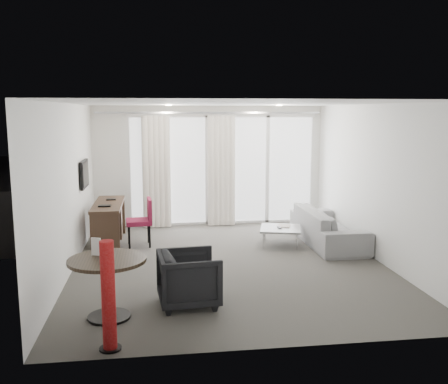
{
  "coord_description": "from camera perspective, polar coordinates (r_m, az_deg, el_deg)",
  "views": [
    {
      "loc": [
        -1.15,
        -7.83,
        2.48
      ],
      "look_at": [
        0.0,
        0.6,
        1.1
      ],
      "focal_mm": 40.0,
      "sensor_mm": 36.0,
      "label": 1
    }
  ],
  "objects": [
    {
      "name": "balustrade",
      "position": [
        13.99,
        -1.76,
        1.07
      ],
      "size": [
        5.5,
        0.06,
        1.05
      ],
      "primitive_type": null,
      "color": "#B2B2B7",
      "rests_on": "terrace_slab"
    },
    {
      "name": "rattan_table",
      "position": [
        11.8,
        3.75,
        -1.66
      ],
      "size": [
        0.57,
        0.57,
        0.52
      ],
      "primitive_type": null,
      "rotation": [
        0.0,
        0.0,
        -0.11
      ],
      "color": "brown",
      "rests_on": "terrace_slab"
    },
    {
      "name": "wall_right",
      "position": [
        8.72,
        17.07,
        1.03
      ],
      "size": [
        0.0,
        6.0,
        2.6
      ],
      "primitive_type": "cube",
      "color": "silver",
      "rests_on": "ground"
    },
    {
      "name": "downlight_a",
      "position": [
        9.43,
        -6.35,
        9.83
      ],
      "size": [
        0.12,
        0.12,
        0.02
      ],
      "primitive_type": "cylinder",
      "color": "#FFE0B2",
      "rests_on": "ceiling"
    },
    {
      "name": "window_frame",
      "position": [
        10.97,
        -0.13,
        2.51
      ],
      "size": [
        4.1,
        0.06,
        2.44
      ],
      "primitive_type": null,
      "color": "white",
      "rests_on": "ground"
    },
    {
      "name": "tub_armchair",
      "position": [
        6.53,
        -4.02,
        -9.84
      ],
      "size": [
        0.83,
        0.81,
        0.7
      ],
      "primitive_type": "imported",
      "rotation": [
        0.0,
        0.0,
        1.66
      ],
      "color": "black",
      "rests_on": "floor"
    },
    {
      "name": "curtain_left",
      "position": [
        10.72,
        -7.73,
        2.27
      ],
      "size": [
        0.6,
        0.2,
        2.38
      ],
      "primitive_type": null,
      "color": "silver",
      "rests_on": "ground"
    },
    {
      "name": "remote",
      "position": [
        9.35,
        6.34,
        -3.95
      ],
      "size": [
        0.05,
        0.16,
        0.02
      ],
      "primitive_type": null,
      "rotation": [
        0.0,
        0.0,
        0.02
      ],
      "color": "black",
      "rests_on": "coffee_table"
    },
    {
      "name": "tv",
      "position": [
        9.43,
        -15.68,
        1.99
      ],
      "size": [
        0.05,
        0.8,
        0.5
      ],
      "primitive_type": null,
      "color": "black",
      "rests_on": "wall_left"
    },
    {
      "name": "floor",
      "position": [
        8.29,
        0.57,
        -8.19
      ],
      "size": [
        5.0,
        6.0,
        0.0
      ],
      "primitive_type": "cube",
      "color": "#44413C",
      "rests_on": "ground"
    },
    {
      "name": "ceiling",
      "position": [
        7.91,
        0.6,
        10.09
      ],
      "size": [
        5.0,
        6.0,
        0.0
      ],
      "primitive_type": "cube",
      "color": "white",
      "rests_on": "ground"
    },
    {
      "name": "wall_left",
      "position": [
        8.03,
        -17.36,
        0.34
      ],
      "size": [
        0.0,
        6.0,
        2.6
      ],
      "primitive_type": "cube",
      "color": "silver",
      "rests_on": "ground"
    },
    {
      "name": "magazine",
      "position": [
        9.51,
        6.9,
        -3.74
      ],
      "size": [
        0.33,
        0.37,
        0.02
      ],
      "primitive_type": null,
      "rotation": [
        0.0,
        0.0,
        -0.36
      ],
      "color": "gray",
      "rests_on": "coffee_table"
    },
    {
      "name": "curtain_track",
      "position": [
        10.71,
        -1.63,
        9.05
      ],
      "size": [
        4.8,
        0.04,
        0.04
      ],
      "primitive_type": null,
      "color": "#B2B2B7",
      "rests_on": "ceiling"
    },
    {
      "name": "sofa",
      "position": [
        9.66,
        11.78,
        -3.87
      ],
      "size": [
        0.87,
        2.23,
        0.65
      ],
      "primitive_type": "imported",
      "rotation": [
        0.0,
        0.0,
        1.57
      ],
      "color": "gray",
      "rests_on": "floor"
    },
    {
      "name": "coffee_table",
      "position": [
        9.43,
        6.46,
        -5.05
      ],
      "size": [
        0.9,
        0.9,
        0.33
      ],
      "primitive_type": null,
      "rotation": [
        0.0,
        0.0,
        -0.26
      ],
      "color": "gray",
      "rests_on": "floor"
    },
    {
      "name": "round_table",
      "position": [
        6.27,
        -13.11,
        -10.67
      ],
      "size": [
        1.08,
        1.08,
        0.75
      ],
      "primitive_type": null,
      "rotation": [
        0.0,
        0.0,
        0.17
      ],
      "color": "black",
      "rests_on": "floor"
    },
    {
      "name": "desk_chair",
      "position": [
        9.38,
        -9.72,
        -3.43
      ],
      "size": [
        0.52,
        0.5,
        0.9
      ],
      "primitive_type": null,
      "rotation": [
        0.0,
        0.0,
        0.08
      ],
      "color": "maroon",
      "rests_on": "floor"
    },
    {
      "name": "red_lamp",
      "position": [
        5.4,
        -13.07,
        -11.51
      ],
      "size": [
        0.31,
        0.31,
        1.18
      ],
      "primitive_type": "cylinder",
      "rotation": [
        0.0,
        0.0,
        0.38
      ],
      "color": "maroon",
      "rests_on": "floor"
    },
    {
      "name": "terrace_slab",
      "position": [
        12.67,
        -1.05,
        -2.35
      ],
      "size": [
        5.6,
        3.0,
        0.12
      ],
      "primitive_type": "cube",
      "color": "#4D4D50",
      "rests_on": "ground"
    },
    {
      "name": "downlight_b",
      "position": [
        9.72,
        6.32,
        9.81
      ],
      "size": [
        0.12,
        0.12,
        0.02
      ],
      "primitive_type": "cylinder",
      "color": "#FFE0B2",
      "rests_on": "ceiling"
    },
    {
      "name": "rattan_chair_a",
      "position": [
        12.32,
        1.15,
        -0.37
      ],
      "size": [
        0.59,
        0.59,
        0.86
      ],
      "primitive_type": null,
      "rotation": [
        0.0,
        0.0,
        -0.0
      ],
      "color": "brown",
      "rests_on": "terrace_slab"
    },
    {
      "name": "wall_front",
      "position": [
        5.1,
        5.51,
        -4.19
      ],
      "size": [
        5.0,
        0.0,
        2.6
      ],
      "primitive_type": "cube",
      "color": "silver",
      "rests_on": "ground"
    },
    {
      "name": "desk",
      "position": [
        9.65,
        -13.01,
        -3.53
      ],
      "size": [
        0.52,
        1.67,
        0.78
      ],
      "primitive_type": null,
      "color": "#36251A",
      "rests_on": "floor"
    },
    {
      "name": "window_panel",
      "position": [
        10.98,
        -0.14,
        2.52
      ],
      "size": [
        4.0,
        0.02,
        2.38
      ],
      "primitive_type": null,
      "color": "white",
      "rests_on": "ground"
    },
    {
      "name": "rattan_chair_b",
      "position": [
        12.94,
        3.89,
        0.13
      ],
      "size": [
        0.78,
        0.78,
        0.88
      ],
      "primitive_type": null,
      "rotation": [
        0.0,
        0.0,
        0.37
      ],
      "color": "brown",
      "rests_on": "terrace_slab"
    },
    {
      "name": "curtain_right",
      "position": [
        10.81,
        -0.28,
        2.42
      ],
      "size": [
        0.6,
        0.2,
        2.38
      ],
      "primitive_type": null,
      "color": "silver",
      "rests_on": "ground"
    },
    {
      "name": "menu_card",
      "position": [
        6.32,
        -14.36,
        -7.25
      ],
      "size": [
        0.12,
        0.06,
        0.22
      ],
      "primitive_type": null,
      "rotation": [
        0.0,
        0.0,
        -0.37
      ],
      "color": "white",
      "rests_on": "round_table"
    }
  ]
}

